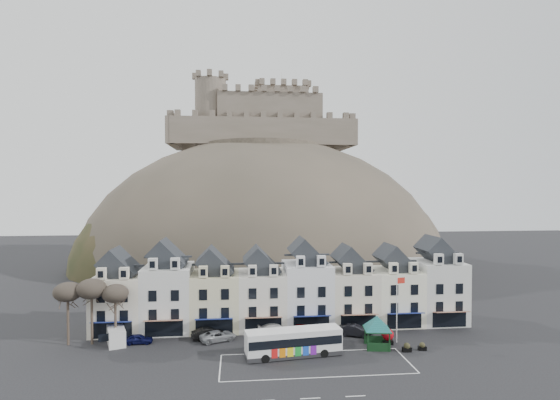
{
  "coord_description": "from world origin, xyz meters",
  "views": [
    {
      "loc": [
        -7.13,
        -48.37,
        20.42
      ],
      "look_at": [
        0.15,
        24.0,
        18.51
      ],
      "focal_mm": 28.0,
      "sensor_mm": 36.0,
      "label": 1
    }
  ],
  "objects_px": {
    "car_navy": "(138,339)",
    "car_charcoal": "(355,330)",
    "car_black": "(208,333)",
    "car_maroon": "(304,328)",
    "car_white": "(276,329)",
    "bus": "(294,341)",
    "red_buoy": "(388,336)",
    "car_silver": "(218,336)",
    "white_van": "(116,335)",
    "flagpole": "(397,304)",
    "bus_shelter": "(377,323)"
  },
  "relations": [
    {
      "from": "car_navy",
      "to": "car_white",
      "type": "distance_m",
      "value": 18.46
    },
    {
      "from": "red_buoy",
      "to": "car_white",
      "type": "xyz_separation_m",
      "value": [
        -14.33,
        5.12,
        -0.25
      ]
    },
    {
      "from": "car_navy",
      "to": "car_charcoal",
      "type": "height_order",
      "value": "car_charcoal"
    },
    {
      "from": "bus",
      "to": "car_charcoal",
      "type": "relative_size",
      "value": 2.52
    },
    {
      "from": "car_black",
      "to": "car_maroon",
      "type": "height_order",
      "value": "car_black"
    },
    {
      "from": "red_buoy",
      "to": "white_van",
      "type": "relative_size",
      "value": 0.39
    },
    {
      "from": "bus",
      "to": "car_charcoal",
      "type": "height_order",
      "value": "bus"
    },
    {
      "from": "flagpole",
      "to": "car_maroon",
      "type": "xyz_separation_m",
      "value": [
        -11.81,
        4.88,
        -4.35
      ]
    },
    {
      "from": "car_black",
      "to": "car_charcoal",
      "type": "height_order",
      "value": "car_charcoal"
    },
    {
      "from": "bus",
      "to": "car_black",
      "type": "xyz_separation_m",
      "value": [
        -10.71,
        7.3,
        -1.08
      ]
    },
    {
      "from": "car_maroon",
      "to": "car_charcoal",
      "type": "height_order",
      "value": "car_charcoal"
    },
    {
      "from": "car_navy",
      "to": "bus_shelter",
      "type": "bearing_deg",
      "value": -100.01
    },
    {
      "from": "car_silver",
      "to": "car_maroon",
      "type": "height_order",
      "value": "car_maroon"
    },
    {
      "from": "flagpole",
      "to": "red_buoy",
      "type": "bearing_deg",
      "value": -170.3
    },
    {
      "from": "red_buoy",
      "to": "car_silver",
      "type": "height_order",
      "value": "red_buoy"
    },
    {
      "from": "car_black",
      "to": "car_silver",
      "type": "xyz_separation_m",
      "value": [
        1.33,
        -1.04,
        -0.07
      ]
    },
    {
      "from": "car_black",
      "to": "car_white",
      "type": "bearing_deg",
      "value": -100.98
    },
    {
      "from": "bus",
      "to": "red_buoy",
      "type": "height_order",
      "value": "bus"
    },
    {
      "from": "bus",
      "to": "car_navy",
      "type": "bearing_deg",
      "value": 154.98
    },
    {
      "from": "car_maroon",
      "to": "car_charcoal",
      "type": "distance_m",
      "value": 7.21
    },
    {
      "from": "white_van",
      "to": "car_maroon",
      "type": "relative_size",
      "value": 1.2
    },
    {
      "from": "car_silver",
      "to": "car_maroon",
      "type": "relative_size",
      "value": 1.13
    },
    {
      "from": "white_van",
      "to": "car_navy",
      "type": "bearing_deg",
      "value": -26.89
    },
    {
      "from": "flagpole",
      "to": "car_silver",
      "type": "bearing_deg",
      "value": 172.9
    },
    {
      "from": "flagpole",
      "to": "bus",
      "type": "bearing_deg",
      "value": -167.01
    },
    {
      "from": "car_navy",
      "to": "car_charcoal",
      "type": "relative_size",
      "value": 0.78
    },
    {
      "from": "white_van",
      "to": "car_silver",
      "type": "xyz_separation_m",
      "value": [
        13.34,
        -0.36,
        -0.39
      ]
    },
    {
      "from": "car_maroon",
      "to": "car_navy",
      "type": "bearing_deg",
      "value": 100.81
    },
    {
      "from": "bus_shelter",
      "to": "white_van",
      "type": "height_order",
      "value": "bus_shelter"
    },
    {
      "from": "car_maroon",
      "to": "red_buoy",
      "type": "bearing_deg",
      "value": -110.35
    },
    {
      "from": "bus_shelter",
      "to": "red_buoy",
      "type": "relative_size",
      "value": 3.24
    },
    {
      "from": "car_navy",
      "to": "car_white",
      "type": "relative_size",
      "value": 0.7
    },
    {
      "from": "car_black",
      "to": "car_white",
      "type": "relative_size",
      "value": 0.85
    },
    {
      "from": "bus_shelter",
      "to": "car_maroon",
      "type": "relative_size",
      "value": 1.53
    },
    {
      "from": "red_buoy",
      "to": "car_silver",
      "type": "bearing_deg",
      "value": 171.85
    },
    {
      "from": "car_black",
      "to": "car_maroon",
      "type": "relative_size",
      "value": 1.08
    },
    {
      "from": "car_black",
      "to": "flagpole",
      "type": "bearing_deg",
      "value": -115.46
    },
    {
      "from": "red_buoy",
      "to": "car_charcoal",
      "type": "distance_m",
      "value": 4.72
    },
    {
      "from": "white_van",
      "to": "red_buoy",
      "type": "bearing_deg",
      "value": -25.54
    },
    {
      "from": "bus_shelter",
      "to": "car_silver",
      "type": "bearing_deg",
      "value": 175.93
    },
    {
      "from": "car_white",
      "to": "bus",
      "type": "bearing_deg",
      "value": -174.6
    },
    {
      "from": "bus_shelter",
      "to": "car_silver",
      "type": "height_order",
      "value": "bus_shelter"
    },
    {
      "from": "bus",
      "to": "car_charcoal",
      "type": "bearing_deg",
      "value": 26.11
    },
    {
      "from": "car_black",
      "to": "car_white",
      "type": "xyz_separation_m",
      "value": [
        9.29,
        0.88,
        0.02
      ]
    },
    {
      "from": "red_buoy",
      "to": "white_van",
      "type": "xyz_separation_m",
      "value": [
        -35.62,
        3.55,
        0.05
      ]
    },
    {
      "from": "car_black",
      "to": "white_van",
      "type": "bearing_deg",
      "value": 76.88
    },
    {
      "from": "bus",
      "to": "car_silver",
      "type": "relative_size",
      "value": 2.5
    },
    {
      "from": "red_buoy",
      "to": "car_silver",
      "type": "xyz_separation_m",
      "value": [
        -22.29,
        3.19,
        -0.34
      ]
    },
    {
      "from": "bus",
      "to": "bus_shelter",
      "type": "height_order",
      "value": "bus_shelter"
    },
    {
      "from": "red_buoy",
      "to": "car_maroon",
      "type": "bearing_deg",
      "value": 153.79
    }
  ]
}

